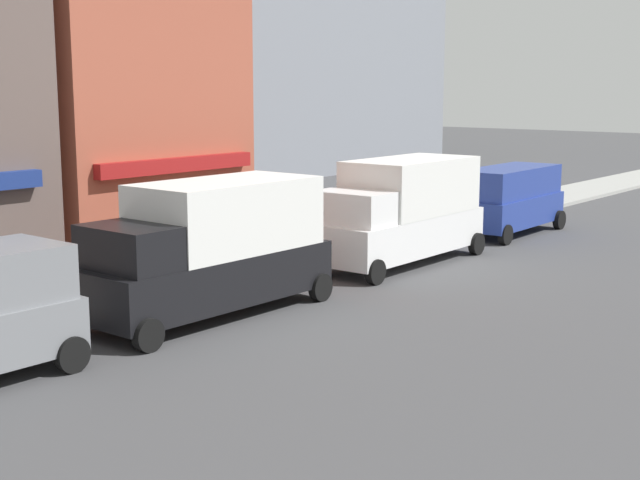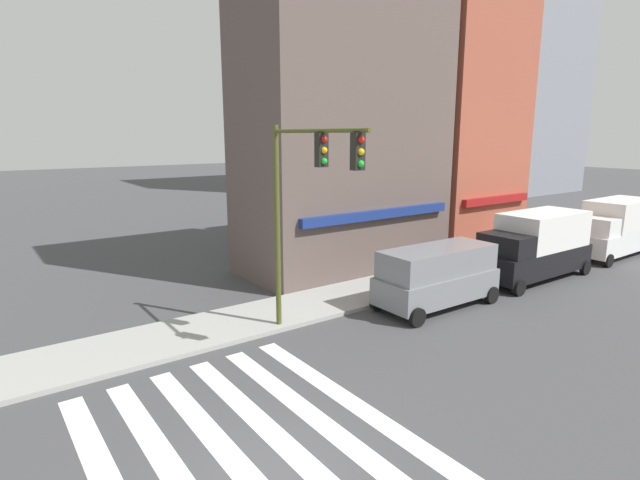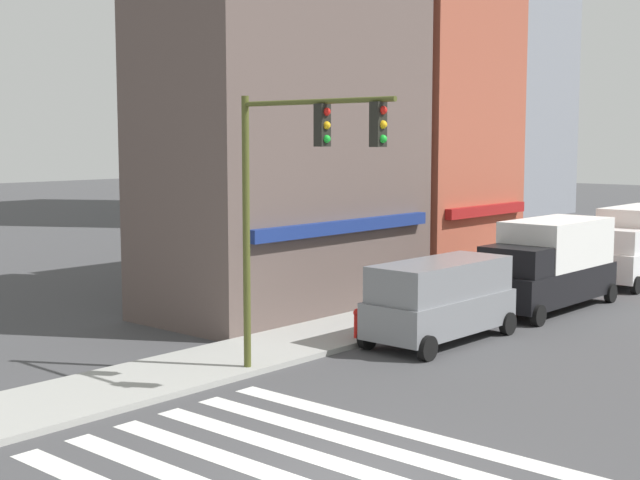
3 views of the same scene
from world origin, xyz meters
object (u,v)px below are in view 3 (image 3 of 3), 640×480
at_px(pedestrian_orange_vest, 518,264).
at_px(fire_hydrant, 357,322).
at_px(traffic_signal, 293,178).
at_px(box_truck_white, 638,243).
at_px(box_truck_black, 549,263).
at_px(van_grey, 441,297).

xyz_separation_m(pedestrian_orange_vest, fire_hydrant, (-10.54, -0.74, -0.46)).
distance_m(traffic_signal, box_truck_white, 20.53).
relative_size(traffic_signal, box_truck_black, 1.10).
bearing_deg(box_truck_black, traffic_signal, 179.94).
bearing_deg(pedestrian_orange_vest, fire_hydrant, 134.85).
distance_m(traffic_signal, fire_hydrant, 6.29).
relative_size(traffic_signal, pedestrian_orange_vest, 3.85).
bearing_deg(box_truck_white, fire_hydrant, 173.41).
xyz_separation_m(traffic_signal, van_grey, (6.01, -0.12, -3.60)).
relative_size(traffic_signal, box_truck_white, 1.09).
height_order(van_grey, fire_hydrant, van_grey).
height_order(van_grey, box_truck_black, box_truck_black).
distance_m(van_grey, pedestrian_orange_vest, 9.21).
height_order(traffic_signal, van_grey, traffic_signal).
bearing_deg(van_grey, box_truck_black, 0.87).
bearing_deg(box_truck_white, van_grey, 179.50).
bearing_deg(traffic_signal, pedestrian_orange_vest, 8.87).
xyz_separation_m(box_truck_black, pedestrian_orange_vest, (2.30, 2.44, -0.51)).
distance_m(box_truck_white, pedestrian_orange_vest, 5.93).
height_order(traffic_signal, box_truck_white, traffic_signal).
distance_m(pedestrian_orange_vest, fire_hydrant, 10.58).
relative_size(box_truck_white, fire_hydrant, 7.39).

